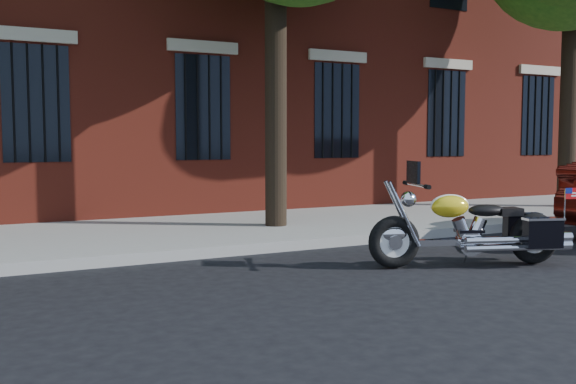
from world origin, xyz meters
name	(u,v)px	position (x,y,z in m)	size (l,w,h in m)	color
ground	(342,267)	(0.00, 0.00, 0.00)	(120.00, 120.00, 0.00)	black
curb	(291,245)	(0.00, 1.38, 0.07)	(40.00, 0.16, 0.15)	gray
sidewalk	(240,229)	(0.00, 3.26, 0.07)	(40.00, 3.60, 0.15)	gray
motorcycle	(476,231)	(1.51, -0.71, 0.45)	(2.42, 1.28, 1.32)	black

